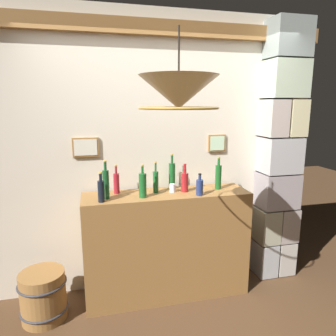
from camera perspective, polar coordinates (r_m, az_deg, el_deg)
The scene contains 15 objects.
panelled_rear_partition at distance 3.10m, azimuth -1.50°, elevation 3.88°, with size 3.27×0.15×2.72m.
stone_pillar at distance 3.46m, azimuth 19.57°, elevation 2.11°, with size 0.43×0.36×2.65m.
bar_shelf_unit at distance 3.10m, azimuth -0.23°, elevation -13.87°, with size 1.56×0.43×1.04m, color olive.
liquor_bottle_mezcal at distance 2.94m, azimuth 3.08°, elevation -2.52°, with size 0.07×0.07×0.27m.
liquor_bottle_bourbon at distance 2.76m, azimuth -4.69°, elevation -3.12°, with size 0.07×0.07×0.30m.
liquor_bottle_scotch at distance 2.91m, azimuth -9.48°, elevation -2.67°, with size 0.05×0.05×0.27m.
liquor_bottle_rye at distance 3.04m, azimuth 0.74°, elevation -1.32°, with size 0.06×0.06×0.34m.
liquor_bottle_gin at distance 3.06m, azimuth 9.24°, elevation -1.53°, with size 0.06×0.06×0.32m.
liquor_bottle_rum at distance 2.69m, azimuth -12.21°, elevation -4.05°, with size 0.06×0.06×0.26m.
liquor_bottle_vodka at distance 2.90m, azimuth -2.28°, elevation -2.46°, with size 0.05×0.05×0.30m.
liquor_bottle_vermouth at distance 2.84m, azimuth 5.84°, elevation -3.48°, with size 0.06×0.06×0.20m.
liquor_bottle_tequila at distance 2.76m, azimuth -11.37°, elevation -2.82°, with size 0.06×0.06×0.34m.
glass_tumbler_rocks at distance 2.94m, azimuth 0.82°, elevation -3.69°, with size 0.06×0.06×0.08m.
pendant_lamp at distance 1.98m, azimuth 1.97°, elevation 13.58°, with size 0.51×0.51×0.49m.
wooden_barrel at distance 3.11m, azimuth -21.98°, elevation -20.96°, with size 0.41×0.41×0.44m.
Camera 1 is at (-0.65, -1.91, 1.86)m, focal length 33.10 mm.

